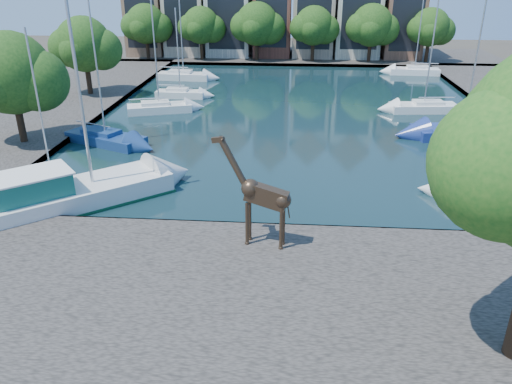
# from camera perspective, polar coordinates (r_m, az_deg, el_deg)

# --- Properties ---
(ground) EXTENTS (160.00, 160.00, 0.00)m
(ground) POSITION_cam_1_polar(r_m,az_deg,el_deg) (26.32, 4.71, -4.61)
(ground) COLOR #38332B
(ground) RESTS_ON ground
(water_basin) EXTENTS (38.00, 50.00, 0.08)m
(water_basin) POSITION_cam_1_polar(r_m,az_deg,el_deg) (48.74, 4.80, 9.13)
(water_basin) COLOR black
(water_basin) RESTS_ON ground
(near_quay) EXTENTS (50.00, 14.00, 0.50)m
(near_quay) POSITION_cam_1_polar(r_m,az_deg,el_deg) (20.31, 4.67, -13.53)
(near_quay) COLOR #4F4A45
(near_quay) RESTS_ON ground
(far_quay) EXTENTS (60.00, 16.00, 0.50)m
(far_quay) POSITION_cam_1_polar(r_m,az_deg,el_deg) (80.04, 4.85, 15.21)
(far_quay) COLOR #4F4A45
(far_quay) RESTS_ON ground
(left_quay) EXTENTS (14.00, 52.00, 0.50)m
(left_quay) POSITION_cam_1_polar(r_m,az_deg,el_deg) (54.56, -22.83, 9.20)
(left_quay) COLOR #4F4A45
(left_quay) RESTS_ON ground
(townhouse_west_end) EXTENTS (5.44, 9.18, 14.93)m
(townhouse_west_end) POSITION_cam_1_polar(r_m,az_deg,el_deg) (82.41, -12.23, 20.03)
(townhouse_west_end) COLOR #8A654B
(townhouse_west_end) RESTS_ON far_quay
(townhouse_west_mid) EXTENTS (5.94, 9.18, 16.79)m
(townhouse_west_mid) POSITION_cam_1_polar(r_m,az_deg,el_deg) (80.92, -7.92, 20.87)
(townhouse_west_mid) COLOR beige
(townhouse_west_mid) RESTS_ON far_quay
(townhouse_west_inner) EXTENTS (6.43, 9.18, 15.15)m
(townhouse_west_inner) POSITION_cam_1_polar(r_m,az_deg,el_deg) (79.89, -3.02, 20.37)
(townhouse_west_inner) COLOR beige
(townhouse_west_inner) RESTS_ON far_quay
(townhouse_center) EXTENTS (5.44, 9.18, 16.93)m
(townhouse_center) POSITION_cam_1_polar(r_m,az_deg,el_deg) (79.26, 1.97, 21.10)
(townhouse_center) COLOR brown
(townhouse_center) RESTS_ON far_quay
(townhouse_east_inner) EXTENTS (5.94, 9.18, 15.79)m
(townhouse_east_inner) POSITION_cam_1_polar(r_m,az_deg,el_deg) (79.25, 6.59, 20.51)
(townhouse_east_inner) COLOR tan
(townhouse_east_inner) RESTS_ON far_quay
(townhouse_east_mid) EXTENTS (6.43, 9.18, 16.65)m
(townhouse_east_mid) POSITION_cam_1_polar(r_m,az_deg,el_deg) (79.69, 11.59, 20.49)
(townhouse_east_mid) COLOR beige
(townhouse_east_mid) RESTS_ON far_quay
(townhouse_east_end) EXTENTS (5.44, 9.18, 14.43)m
(townhouse_east_end) POSITION_cam_1_polar(r_m,az_deg,el_deg) (80.73, 16.38, 19.37)
(townhouse_east_end) COLOR brown
(townhouse_east_end) RESTS_ON far_quay
(far_tree_far_west) EXTENTS (7.28, 5.60, 7.68)m
(far_tree_far_west) POSITION_cam_1_polar(r_m,az_deg,el_deg) (77.02, -12.41, 18.12)
(far_tree_far_west) COLOR #332114
(far_tree_far_west) RESTS_ON far_quay
(far_tree_west) EXTENTS (6.76, 5.20, 7.36)m
(far_tree_west) POSITION_cam_1_polar(r_m,az_deg,el_deg) (75.19, -6.25, 18.29)
(far_tree_west) COLOR #332114
(far_tree_west) RESTS_ON far_quay
(far_tree_mid_west) EXTENTS (7.80, 6.00, 8.00)m
(far_tree_mid_west) POSITION_cam_1_polar(r_m,az_deg,el_deg) (74.14, 0.18, 18.51)
(far_tree_mid_west) COLOR #332114
(far_tree_mid_west) RESTS_ON far_quay
(far_tree_mid_east) EXTENTS (7.02, 5.40, 7.52)m
(far_tree_mid_east) POSITION_cam_1_polar(r_m,az_deg,el_deg) (73.99, 6.69, 18.22)
(far_tree_mid_east) COLOR #332114
(far_tree_mid_east) RESTS_ON far_quay
(far_tree_east) EXTENTS (7.54, 5.80, 7.84)m
(far_tree_east) POSITION_cam_1_polar(r_m,az_deg,el_deg) (74.68, 13.15, 17.92)
(far_tree_east) COLOR #332114
(far_tree_east) RESTS_ON far_quay
(far_tree_far_east) EXTENTS (6.76, 5.20, 7.36)m
(far_tree_far_east) POSITION_cam_1_polar(r_m,az_deg,el_deg) (76.22, 19.36, 17.23)
(far_tree_far_east) COLOR #332114
(far_tree_far_east) RESTS_ON far_quay
(side_tree_left_near) EXTENTS (7.80, 6.00, 8.20)m
(side_tree_left_near) POSITION_cam_1_polar(r_m,az_deg,el_deg) (41.27, -26.05, 11.83)
(side_tree_left_near) COLOR #332114
(side_tree_left_near) RESTS_ON left_quay
(side_tree_left_far) EXTENTS (7.28, 5.60, 7.88)m
(side_tree_left_far) POSITION_cam_1_polar(r_m,az_deg,el_deg) (55.90, -18.95, 15.50)
(side_tree_left_far) COLOR #332114
(side_tree_left_far) RESTS_ON left_quay
(giraffe_statue) EXTENTS (3.66, 1.09, 5.24)m
(giraffe_statue) POSITION_cam_1_polar(r_m,az_deg,el_deg) (23.07, 0.51, -0.32)
(giraffe_statue) COLOR #3B2B1D
(giraffe_statue) RESTS_ON near_quay
(motorsailer) EXTENTS (10.93, 10.01, 12.49)m
(motorsailer) POSITION_cam_1_polar(r_m,az_deg,el_deg) (30.31, -21.21, -0.05)
(motorsailer) COLOR silver
(motorsailer) RESTS_ON water_basin
(sailboat_left_a) EXTENTS (5.46, 2.10, 9.68)m
(sailboat_left_a) POSITION_cam_1_polar(r_m,az_deg,el_deg) (33.06, -22.19, 0.92)
(sailboat_left_a) COLOR silver
(sailboat_left_a) RESTS_ON water_basin
(sailboat_left_b) EXTENTS (6.95, 4.85, 10.86)m
(sailboat_left_b) POSITION_cam_1_polar(r_m,az_deg,el_deg) (40.93, -16.81, 6.13)
(sailboat_left_b) COLOR navy
(sailboat_left_b) RESTS_ON water_basin
(sailboat_left_c) EXTENTS (6.31, 3.86, 10.87)m
(sailboat_left_c) POSITION_cam_1_polar(r_m,az_deg,el_deg) (49.01, -10.98, 9.61)
(sailboat_left_c) COLOR silver
(sailboat_left_c) RESTS_ON water_basin
(sailboat_left_d) EXTENTS (5.12, 1.83, 8.99)m
(sailboat_left_d) POSITION_cam_1_polar(r_m,az_deg,el_deg) (54.57, -8.64, 11.21)
(sailboat_left_d) COLOR silver
(sailboat_left_d) RESTS_ON water_basin
(sailboat_left_e) EXTENTS (6.41, 2.53, 9.64)m
(sailboat_left_e) POSITION_cam_1_polar(r_m,az_deg,el_deg) (63.73, -8.28, 13.15)
(sailboat_left_e) COLOR silver
(sailboat_left_e) RESTS_ON water_basin
(sailboat_right_a) EXTENTS (7.28, 4.56, 10.13)m
(sailboat_right_a) POSITION_cam_1_polar(r_m,az_deg,el_deg) (32.10, 26.71, -0.55)
(sailboat_right_a) COLOR silver
(sailboat_right_a) RESTS_ON water_basin
(sailboat_right_b) EXTENTS (8.52, 4.38, 12.29)m
(sailboat_right_b) POSITION_cam_1_polar(r_m,az_deg,el_deg) (44.40, 22.65, 6.69)
(sailboat_right_b) COLOR navy
(sailboat_right_b) RESTS_ON water_basin
(sailboat_right_c) EXTENTS (6.44, 2.82, 10.56)m
(sailboat_right_c) POSITION_cam_1_polar(r_m,az_deg,el_deg) (50.92, 18.64, 9.33)
(sailboat_right_c) COLOR silver
(sailboat_right_c) RESTS_ON water_basin
(sailboat_right_d) EXTENTS (6.30, 2.51, 10.70)m
(sailboat_right_d) POSITION_cam_1_polar(r_m,az_deg,el_deg) (69.41, 17.67, 13.19)
(sailboat_right_d) COLOR white
(sailboat_right_d) RESTS_ON water_basin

